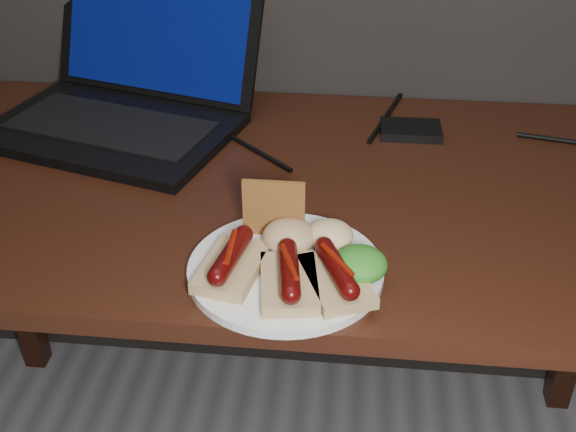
{
  "coord_description": "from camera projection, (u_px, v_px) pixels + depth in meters",
  "views": [
    {
      "loc": [
        0.13,
        0.39,
        1.33
      ],
      "look_at": [
        0.05,
        1.17,
        0.82
      ],
      "focal_mm": 45.0,
      "sensor_mm": 36.0,
      "label": 1
    }
  ],
  "objects": [
    {
      "name": "hard_drive",
      "position": [
        411.0,
        130.0,
        1.28
      ],
      "size": [
        0.11,
        0.07,
        0.02
      ],
      "primitive_type": "cube",
      "rotation": [
        0.0,
        0.0,
        0.01
      ],
      "color": "black",
      "rests_on": "desk"
    },
    {
      "name": "crispbread",
      "position": [
        274.0,
        208.0,
        0.98
      ],
      "size": [
        0.09,
        0.01,
        0.08
      ],
      "primitive_type": "cube",
      "color": "#A66A2D",
      "rests_on": "plate"
    },
    {
      "name": "bread_sausage_center",
      "position": [
        289.0,
        277.0,
        0.89
      ],
      "size": [
        0.09,
        0.12,
        0.04
      ],
      "color": "tan",
      "rests_on": "plate"
    },
    {
      "name": "desk",
      "position": [
        271.0,
        227.0,
        1.2
      ],
      "size": [
        1.4,
        0.7,
        0.75
      ],
      "color": "#36150D",
      "rests_on": "ground"
    },
    {
      "name": "desk_cables",
      "position": [
        300.0,
        132.0,
        1.29
      ],
      "size": [
        1.0,
        0.33,
        0.01
      ],
      "color": "black",
      "rests_on": "desk"
    },
    {
      "name": "bread_sausage_right",
      "position": [
        336.0,
        275.0,
        0.9
      ],
      "size": [
        0.11,
        0.13,
        0.04
      ],
      "color": "tan",
      "rests_on": "plate"
    },
    {
      "name": "coleslaw_mound",
      "position": [
        330.0,
        235.0,
        0.97
      ],
      "size": [
        0.06,
        0.06,
        0.04
      ],
      "primitive_type": "ellipsoid",
      "color": "beige",
      "rests_on": "plate"
    },
    {
      "name": "plate",
      "position": [
        286.0,
        269.0,
        0.94
      ],
      "size": [
        0.31,
        0.31,
        0.01
      ],
      "primitive_type": "cylinder",
      "rotation": [
        0.0,
        0.0,
        -0.24
      ],
      "color": "white",
      "rests_on": "desk"
    },
    {
      "name": "salad_greens",
      "position": [
        360.0,
        264.0,
        0.91
      ],
      "size": [
        0.07,
        0.07,
        0.04
      ],
      "primitive_type": "ellipsoid",
      "color": "#1F6113",
      "rests_on": "plate"
    },
    {
      "name": "salsa_mound",
      "position": [
        289.0,
        236.0,
        0.96
      ],
      "size": [
        0.07,
        0.07,
        0.04
      ],
      "primitive_type": "ellipsoid",
      "color": "maroon",
      "rests_on": "plate"
    },
    {
      "name": "laptop",
      "position": [
        127.0,
        95.0,
        1.31
      ],
      "size": [
        0.5,
        0.47,
        0.25
      ],
      "color": "black",
      "rests_on": "desk"
    },
    {
      "name": "bread_sausage_left",
      "position": [
        231.0,
        262.0,
        0.92
      ],
      "size": [
        0.09,
        0.13,
        0.04
      ],
      "color": "tan",
      "rests_on": "plate"
    }
  ]
}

